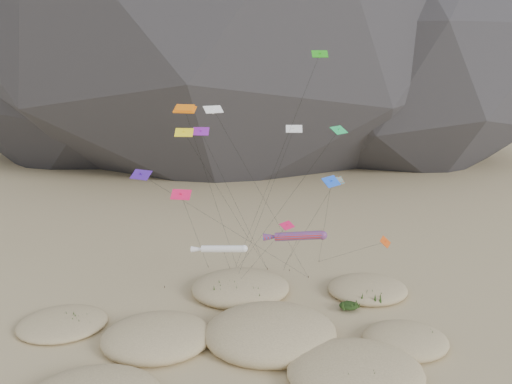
% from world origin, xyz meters
% --- Properties ---
extents(ground, '(500.00, 500.00, 0.00)m').
position_xyz_m(ground, '(0.00, 0.00, 0.00)').
color(ground, '#CCB789').
rests_on(ground, ground).
extents(dunes, '(49.13, 38.27, 4.11)m').
position_xyz_m(dunes, '(-1.39, 4.90, 0.70)').
color(dunes, '#CCB789').
rests_on(dunes, ground).
extents(dune_grass, '(42.22, 27.93, 1.60)m').
position_xyz_m(dune_grass, '(-0.96, 3.20, 0.83)').
color(dune_grass, black).
rests_on(dune_grass, ground).
extents(kite_stakes, '(23.22, 7.70, 0.30)m').
position_xyz_m(kite_stakes, '(1.15, 23.09, 0.15)').
color(kite_stakes, '#3F2D1E').
rests_on(kite_stakes, ground).
extents(rainbow_tube_kite, '(7.26, 15.91, 11.72)m').
position_xyz_m(rainbow_tube_kite, '(4.73, 9.51, 10.90)').
color(rainbow_tube_kite, red).
rests_on(rainbow_tube_kite, ground).
extents(white_tube_kite, '(6.27, 17.93, 11.02)m').
position_xyz_m(white_tube_kite, '(-4.05, 7.74, 10.38)').
color(white_tube_kite, white).
rests_on(white_tube_kite, ground).
extents(orange_parafoil, '(7.84, 13.06, 25.63)m').
position_xyz_m(orange_parafoil, '(-7.48, 13.05, 24.83)').
color(orange_parafoil, orange).
rests_on(orange_parafoil, ground).
extents(multi_parafoil, '(4.67, 14.88, 17.28)m').
position_xyz_m(multi_parafoil, '(9.42, 11.36, 16.62)').
color(multi_parafoil, '#DE5617').
rests_on(multi_parafoil, ground).
extents(delta_kites, '(31.09, 20.11, 31.39)m').
position_xyz_m(delta_kites, '(0.90, 12.46, 18.84)').
color(delta_kites, '#451B9F').
rests_on(delta_kites, ground).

